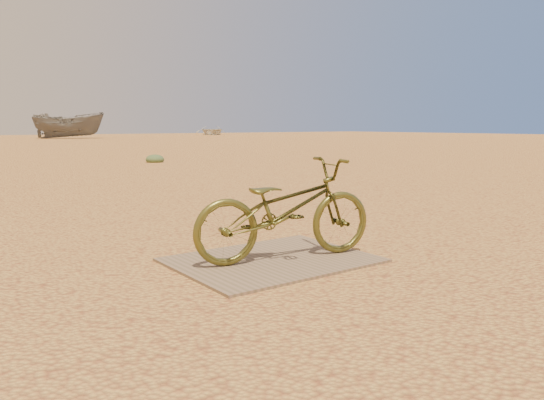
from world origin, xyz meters
TOP-DOWN VIEW (x-y plane):
  - ground at (0.00, 0.00)m, footprint 120.00×120.00m
  - plywood_board at (0.51, 0.52)m, footprint 1.61×1.22m
  - bicycle at (0.61, 0.47)m, footprint 1.68×0.86m
  - boat_mid_right at (10.37, 42.07)m, footprint 5.93×3.81m
  - boat_far_right at (27.63, 48.89)m, footprint 5.03×5.72m
  - kale_b at (4.60, 12.14)m, footprint 0.56×0.56m

SIDE VIEW (x-z plane):
  - ground at x=0.00m, z-range 0.00..0.00m
  - kale_b at x=4.60m, z-range -0.15..0.15m
  - plywood_board at x=0.51m, z-range 0.00..0.02m
  - bicycle at x=0.61m, z-range 0.02..0.86m
  - boat_far_right at x=27.63m, z-range 0.00..0.98m
  - boat_mid_right at x=10.37m, z-range 0.00..2.15m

